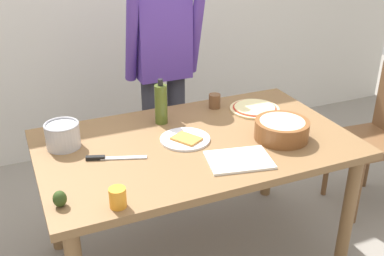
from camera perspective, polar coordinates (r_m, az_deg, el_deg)
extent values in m
plane|color=gray|center=(2.81, 0.42, -15.45)|extent=(8.00, 8.00, 0.00)
cube|color=brown|center=(2.39, 0.48, -1.99)|extent=(1.60, 0.96, 0.04)
cylinder|color=brown|center=(2.66, 18.69, -9.97)|extent=(0.07, 0.07, 0.72)
cylinder|color=brown|center=(2.77, -16.93, -8.07)|extent=(0.07, 0.07, 0.72)
cylinder|color=brown|center=(3.19, 9.43, -2.54)|extent=(0.07, 0.07, 0.72)
cylinder|color=#2D2D38|center=(3.17, -4.93, -1.11)|extent=(0.12, 0.12, 0.85)
cylinder|color=#2D2D38|center=(3.22, -1.91, -0.54)|extent=(0.12, 0.12, 0.85)
cube|color=#56389E|center=(2.95, -3.77, 11.43)|extent=(0.34, 0.20, 0.55)
cylinder|color=#56389E|center=(2.84, -7.47, 10.71)|extent=(0.07, 0.21, 0.55)
cylinder|color=#56389E|center=(2.98, 0.44, 11.63)|extent=(0.07, 0.21, 0.55)
cube|color=brown|center=(3.20, 21.08, -1.59)|extent=(0.43, 0.43, 0.05)
cylinder|color=brown|center=(3.34, 16.34, -4.60)|extent=(0.04, 0.04, 0.45)
cylinder|color=brown|center=(3.11, 19.80, -7.54)|extent=(0.04, 0.04, 0.45)
cylinder|color=brown|center=(3.53, 20.93, -3.58)|extent=(0.04, 0.04, 0.45)
cylinder|color=beige|center=(2.76, 7.73, 2.35)|extent=(0.29, 0.29, 0.01)
cylinder|color=#B22D1E|center=(2.76, 7.74, 2.50)|extent=(0.26, 0.26, 0.00)
cylinder|color=beige|center=(2.76, 7.75, 2.58)|extent=(0.24, 0.24, 0.00)
cylinder|color=white|center=(2.38, -0.86, -1.38)|extent=(0.26, 0.26, 0.01)
cube|color=#CC8438|center=(2.36, -0.68, -1.33)|extent=(0.16, 0.17, 0.01)
cylinder|color=brown|center=(2.43, 11.01, -0.21)|extent=(0.28, 0.28, 0.10)
ellipsoid|color=beige|center=(2.41, 11.08, 0.64)|extent=(0.25, 0.25, 0.05)
cylinder|color=#47561E|center=(2.54, -3.84, 2.94)|extent=(0.07, 0.07, 0.22)
cylinder|color=black|center=(2.49, -3.93, 5.65)|extent=(0.03, 0.03, 0.04)
cylinder|color=#B7B7BC|center=(2.38, -15.67, -0.97)|extent=(0.17, 0.17, 0.12)
torus|color=#A5A5AD|center=(2.36, -15.85, 0.42)|extent=(0.17, 0.17, 0.01)
cylinder|color=orange|center=(1.89, -9.16, -8.48)|extent=(0.07, 0.07, 0.08)
cylinder|color=brown|center=(2.76, 2.80, 3.35)|extent=(0.07, 0.07, 0.08)
cube|color=white|center=(2.20, 5.82, -3.94)|extent=(0.34, 0.28, 0.01)
cube|color=silver|center=(2.24, -8.41, -3.66)|extent=(0.22, 0.10, 0.01)
cube|color=black|center=(2.25, -11.84, -3.63)|extent=(0.09, 0.05, 0.02)
ellipsoid|color=#2D4219|center=(1.94, -16.01, -8.39)|extent=(0.06, 0.06, 0.07)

